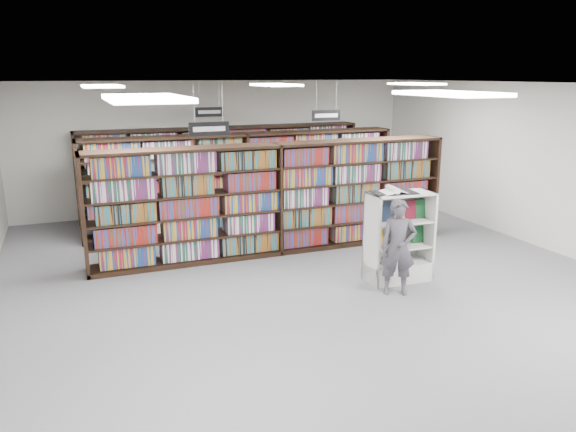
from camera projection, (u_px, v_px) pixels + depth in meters
name	position (u px, v px, depth m)	size (l,w,h in m)	color
floor	(320.00, 287.00, 9.11)	(12.00, 12.00, 0.00)	#5A5A60
ceiling	(323.00, 85.00, 8.32)	(10.00, 12.00, 0.10)	silver
wall_back	(220.00, 146.00, 14.12)	(10.00, 0.10, 3.20)	silver
wall_right	(563.00, 170.00, 10.51)	(0.10, 12.00, 3.20)	silver
bookshelf_row_near	(276.00, 199.00, 10.65)	(7.00, 0.60, 2.10)	black
bookshelf_row_mid	(245.00, 181.00, 12.45)	(7.00, 0.60, 2.10)	black
bookshelf_row_far	(224.00, 169.00, 13.98)	(7.00, 0.60, 2.10)	black
aisle_sign_left	(209.00, 128.00, 8.85)	(0.65, 0.02, 0.80)	#B2B2B7
aisle_sign_right	(326.00, 114.00, 11.73)	(0.65, 0.02, 0.80)	#B2B2B7
aisle_sign_center	(209.00, 111.00, 12.81)	(0.65, 0.02, 0.80)	#B2B2B7
troffer_front_left	(145.00, 98.00, 4.55)	(0.60, 1.20, 0.04)	white
troffer_front_center	(450.00, 94.00, 5.63)	(0.60, 1.20, 0.04)	white
troffer_back_left	(102.00, 86.00, 9.06)	(0.60, 1.20, 0.04)	white
troffer_back_center	(276.00, 85.00, 10.13)	(0.60, 1.20, 0.04)	white
troffer_back_right	(416.00, 84.00, 11.21)	(0.60, 1.20, 0.04)	white
endcap_display	(397.00, 251.00, 9.33)	(1.08, 0.56, 1.49)	silver
open_book	(393.00, 191.00, 9.01)	(0.75, 0.50, 0.13)	black
shopper	(398.00, 247.00, 8.65)	(0.55, 0.36, 1.51)	#4C4853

